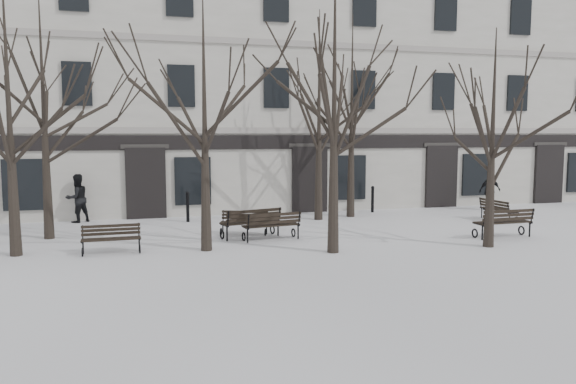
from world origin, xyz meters
name	(u,v)px	position (x,y,z in m)	size (l,w,h in m)	color
ground	(276,253)	(0.00, 0.00, 0.00)	(100.00, 100.00, 0.00)	white
building	(214,92)	(0.00, 12.96, 5.52)	(40.40, 10.20, 11.40)	beige
tree_0	(7,76)	(-7.25, 1.68, 5.07)	(5.67, 5.67, 8.10)	black
tree_1	(204,91)	(-1.91, 0.97, 4.70)	(5.26, 5.26, 7.52)	black
tree_2	(335,63)	(1.65, -0.29, 5.48)	(6.14, 6.14, 8.77)	black
tree_3	(493,112)	(6.57, -0.76, 4.13)	(4.63, 4.63, 6.61)	black
tree_4	(43,85)	(-6.72, 4.24, 5.02)	(5.62, 5.62, 8.04)	black
tree_5	(319,90)	(3.21, 5.79, 5.19)	(5.81, 5.81, 8.30)	black
tree_6	(352,92)	(4.76, 6.19, 5.18)	(5.80, 5.80, 8.28)	black
bench_0	(111,238)	(-4.63, 1.30, 0.45)	(1.68, 0.66, 0.84)	black
bench_1	(251,222)	(-0.21, 2.59, 0.55)	(2.10, 1.21, 1.01)	black
bench_2	(504,222)	(7.96, 0.39, 0.54)	(2.01, 0.79, 1.00)	black
bench_3	(244,222)	(-0.32, 3.29, 0.44)	(1.71, 1.11, 0.82)	black
bench_4	(272,225)	(0.35, 1.99, 0.51)	(1.95, 0.95, 0.94)	black
bench_5	(498,209)	(10.04, 3.64, 0.47)	(0.75, 1.76, 0.86)	black
bollard_a	(188,206)	(-1.95, 6.58, 0.65)	(0.15, 0.15, 1.21)	black
bollard_b	(373,198)	(6.18, 7.16, 0.63)	(0.15, 0.15, 1.17)	black
pedestrian_b	(78,222)	(-6.13, 7.59, 0.00)	(0.92, 0.72, 1.90)	black
pedestrian_c	(489,210)	(11.60, 6.42, 0.00)	(1.04, 0.43, 1.77)	black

